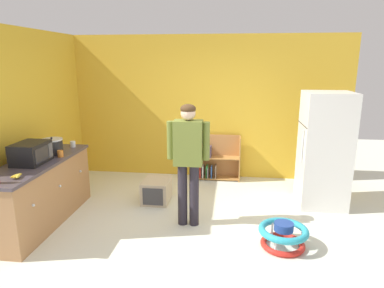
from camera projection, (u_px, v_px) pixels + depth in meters
ground_plane at (197, 232)px, 4.52m from camera, size 12.00×12.00×0.00m
back_wall at (210, 108)px, 6.44m from camera, size 5.20×0.06×2.70m
left_side_wall at (35, 118)px, 5.28m from camera, size 0.06×2.99×2.70m
kitchen_counter at (39, 192)px, 4.69m from camera, size 0.65×1.96×0.90m
refrigerator at (324, 150)px, 5.19m from camera, size 0.73×0.68×1.78m
bookshelf at (216, 160)px, 6.49m from camera, size 0.80×0.28×0.85m
standing_person at (188, 155)px, 4.50m from camera, size 0.57×0.22×1.69m
baby_walker at (283, 235)px, 4.12m from camera, size 0.60×0.60×0.32m
pet_carrier at (157, 190)px, 5.48m from camera, size 0.42×0.55×0.36m
microwave at (31, 153)px, 4.47m from camera, size 0.37×0.48×0.28m
crock_pot at (52, 146)px, 4.92m from camera, size 0.30×0.30×0.25m
banana_bunch at (17, 176)px, 3.92m from camera, size 0.12×0.16×0.04m
white_cup at (73, 144)px, 5.32m from camera, size 0.08×0.08×0.09m
orange_cup at (60, 154)px, 4.78m from camera, size 0.08×0.08×0.09m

